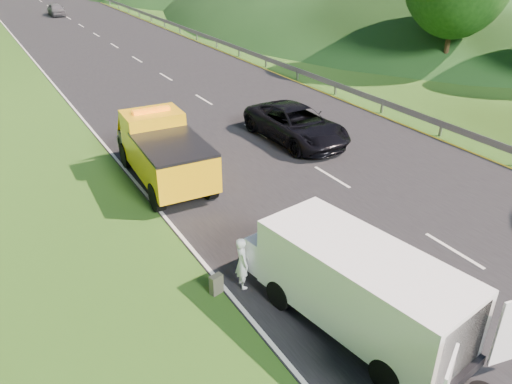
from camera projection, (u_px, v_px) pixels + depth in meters
ground at (336, 247)px, 15.47m from camera, size 320.00×320.00×0.00m
road_surface at (96, 35)px, 47.38m from camera, size 14.00×200.00×0.02m
guardrail at (130, 13)px, 60.21m from camera, size 0.06×140.00×1.52m
tree_line_right at (200, 0)px, 71.65m from camera, size 14.00×140.00×14.00m
tow_truck at (163, 150)px, 19.04m from camera, size 2.60×6.20×2.62m
white_van at (355, 283)px, 11.83m from camera, size 3.68×6.73×2.27m
woman at (243, 286)px, 13.78m from camera, size 0.49×0.61×1.53m
child at (280, 282)px, 13.94m from camera, size 0.68×0.68×1.12m
worker at (395, 372)px, 11.08m from camera, size 1.08×0.73×1.55m
suitcase at (216, 284)px, 13.39m from camera, size 0.39×0.28×0.57m
passing_suv at (296, 141)px, 23.38m from camera, size 2.82×5.82×1.60m
dist_car_a at (57, 16)px, 58.18m from camera, size 1.59×3.94×1.34m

